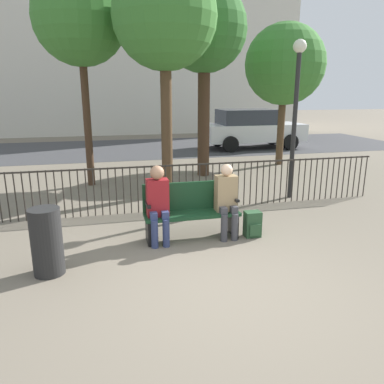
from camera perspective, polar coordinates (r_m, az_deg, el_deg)
ground_plane at (r=4.82m, az=4.68°, el=-14.23°), size 80.00×80.00×0.00m
park_bench at (r=6.14m, az=-0.17°, el=-2.63°), size 1.55×0.45×0.92m
seated_person_0 at (r=5.86m, az=-5.21°, el=-1.33°), size 0.34×0.39×1.26m
seated_person_1 at (r=6.12m, az=5.30°, el=-0.85°), size 0.34×0.39×1.23m
backpack at (r=6.33m, az=9.22°, el=-4.89°), size 0.26×0.24×0.43m
fence_railing at (r=7.53m, az=-2.94°, el=1.29°), size 9.01×0.03×0.95m
tree_0 at (r=9.93m, az=-16.72°, el=23.92°), size 2.19×2.19×5.09m
tree_1 at (r=10.74m, az=1.89°, el=23.28°), size 2.28×2.28×5.09m
tree_2 at (r=12.63m, az=13.95°, el=18.29°), size 2.49×2.49×4.41m
tree_3 at (r=8.65m, az=-4.18°, el=24.90°), size 2.22×2.22×4.98m
lamp_post at (r=8.57m, az=15.62°, el=14.01°), size 0.28×0.28×3.40m
street_surface at (r=16.21m, az=-8.69°, el=6.63°), size 24.00×6.00×0.01m
parked_car_0 at (r=16.16m, az=9.01°, el=9.59°), size 4.20×1.94×1.62m
building_facade at (r=24.34m, az=-11.19°, el=24.20°), size 20.00×6.00×12.59m
trash_bin at (r=5.29m, az=-21.26°, el=-7.07°), size 0.40×0.40×0.91m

